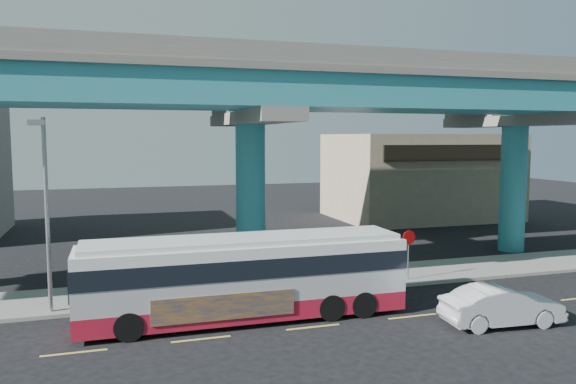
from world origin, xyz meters
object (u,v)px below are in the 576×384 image
object	(u,v)px
transit_bus	(245,274)
street_lamp	(44,187)
stop_sign	(409,244)
sedan	(502,306)

from	to	relation	value
transit_bus	street_lamp	world-z (taller)	street_lamp
transit_bus	stop_sign	xyz separation A→B (m)	(8.44, 2.84, 0.12)
sedan	stop_sign	size ratio (longest dim) A/B	1.91
sedan	stop_sign	xyz separation A→B (m)	(-0.21, 6.32, 1.10)
sedan	street_lamp	xyz separation A→B (m)	(-15.61, 5.59, 4.23)
transit_bus	street_lamp	xyz separation A→B (m)	(-6.96, 2.11, 3.25)
transit_bus	street_lamp	distance (m)	7.97
street_lamp	stop_sign	size ratio (longest dim) A/B	3.15
transit_bus	sedan	distance (m)	9.37
street_lamp	stop_sign	world-z (taller)	street_lamp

